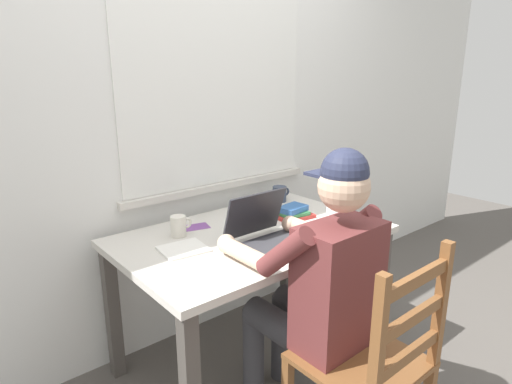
{
  "coord_description": "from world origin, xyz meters",
  "views": [
    {
      "loc": [
        -1.26,
        -1.52,
        1.49
      ],
      "look_at": [
        -0.02,
        -0.05,
        0.95
      ],
      "focal_mm": 30.22,
      "sensor_mm": 36.0,
      "label": 1
    }
  ],
  "objects": [
    {
      "name": "wooden_chair",
      "position": [
        -0.06,
        -0.76,
        0.45
      ],
      "size": [
        0.42,
        0.42,
        0.92
      ],
      "color": "brown",
      "rests_on": "ground"
    },
    {
      "name": "back_wall",
      "position": [
        0.0,
        0.49,
        1.3
      ],
      "size": [
        6.0,
        0.08,
        2.6
      ],
      "color": "silver",
      "rests_on": "ground"
    },
    {
      "name": "seated_person",
      "position": [
        -0.06,
        -0.48,
        0.67
      ],
      "size": [
        0.5,
        0.6,
        1.23
      ],
      "color": "brown",
      "rests_on": "ground"
    },
    {
      "name": "computer_mouse",
      "position": [
        0.21,
        -0.2,
        0.74
      ],
      "size": [
        0.06,
        0.1,
        0.03
      ],
      "primitive_type": "ellipsoid",
      "color": "black",
      "rests_on": "desk"
    },
    {
      "name": "coffee_mug_dark",
      "position": [
        0.46,
        0.3,
        0.77
      ],
      "size": [
        0.12,
        0.08,
        0.09
      ],
      "color": "#2D384C",
      "rests_on": "desk"
    },
    {
      "name": "laptop",
      "position": [
        -0.04,
        -0.15,
        0.78
      ],
      "size": [
        0.33,
        0.3,
        0.23
      ],
      "color": "#232328",
      "rests_on": "desk"
    },
    {
      "name": "ground_plane",
      "position": [
        0.0,
        0.0,
        0.0
      ],
      "size": [
        8.0,
        8.0,
        0.0
      ],
      "primitive_type": "plane",
      "color": "#56514C"
    },
    {
      "name": "paper_pile_near_laptop",
      "position": [
        0.26,
        0.15,
        0.73
      ],
      "size": [
        0.25,
        0.25,
        0.02
      ],
      "primitive_type": "cube",
      "rotation": [
        0.0,
        0.0,
        -0.5
      ],
      "color": "white",
      "rests_on": "desk"
    },
    {
      "name": "book_stack_main",
      "position": [
        0.31,
        0.03,
        0.75
      ],
      "size": [
        0.21,
        0.15,
        0.07
      ],
      "color": "#BC332D",
      "rests_on": "desk"
    },
    {
      "name": "coffee_mug_spare",
      "position": [
        0.5,
        -0.1,
        0.78
      ],
      "size": [
        0.13,
        0.09,
        0.1
      ],
      "color": "white",
      "rests_on": "desk"
    },
    {
      "name": "landscape_photo_print",
      "position": [
        -0.17,
        0.24,
        0.73
      ],
      "size": [
        0.15,
        0.12,
        0.0
      ],
      "primitive_type": "cube",
      "rotation": [
        0.0,
        0.0,
        -0.26
      ],
      "color": "#7A4293",
      "rests_on": "desk"
    },
    {
      "name": "coffee_mug_white",
      "position": [
        -0.3,
        0.19,
        0.78
      ],
      "size": [
        0.11,
        0.07,
        0.1
      ],
      "color": "silver",
      "rests_on": "desk"
    },
    {
      "name": "desk",
      "position": [
        0.0,
        0.0,
        0.63
      ],
      "size": [
        1.28,
        0.82,
        0.73
      ],
      "color": "beige",
      "rests_on": "ground"
    },
    {
      "name": "paper_pile_back_corner",
      "position": [
        -0.37,
        0.03,
        0.73
      ],
      "size": [
        0.22,
        0.2,
        0.01
      ],
      "primitive_type": "cube",
      "rotation": [
        0.0,
        0.0,
        -0.12
      ],
      "color": "white",
      "rests_on": "desk"
    }
  ]
}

